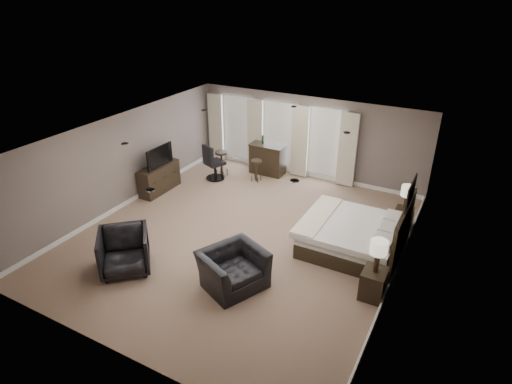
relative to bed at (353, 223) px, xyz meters
The scene contains 16 objects.
room 2.75m from the bed, 163.98° to the right, with size 7.60×8.60×2.64m.
window_bay 4.94m from the bed, 136.75° to the left, with size 5.25×0.20×2.30m.
bed is the anchor object (origin of this frame).
nightstand_near 1.75m from the bed, 58.46° to the right, with size 0.46×0.56×0.61m, color black.
nightstand_far 1.75m from the bed, 58.46° to the left, with size 0.44×0.54×0.59m, color black.
lamp_near 1.72m from the bed, 58.46° to the right, with size 0.34×0.34×0.70m, color beige.
lamp_far 1.71m from the bed, 58.46° to the left, with size 0.32×0.32×0.66m, color beige.
wall_art 1.53m from the bed, ahead, with size 0.04×0.96×0.56m, color slate.
dresser 6.04m from the bed, behind, with size 0.46×1.43×0.83m, color black.
tv 6.04m from the bed, behind, with size 1.07×0.62×0.14m, color black.
armchair_near 3.05m from the bed, 125.43° to the right, with size 1.25×0.81×1.09m, color black.
armchair_far 5.18m from the bed, 142.57° to the right, with size 1.03×0.96×1.06m, color black.
bar_counter 4.85m from the bed, 141.09° to the left, with size 1.15×0.60×1.00m, color black.
bar_stool_left 5.44m from the bed, 156.69° to the left, with size 0.39×0.39×0.83m, color black.
bar_stool_right 4.46m from the bed, 148.65° to the left, with size 0.34×0.34×0.71m, color black.
desk_chair 5.37m from the bed, 159.92° to the left, with size 0.60×0.60×1.17m, color black.
Camera 1 is at (4.64, -7.85, 5.76)m, focal length 30.00 mm.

